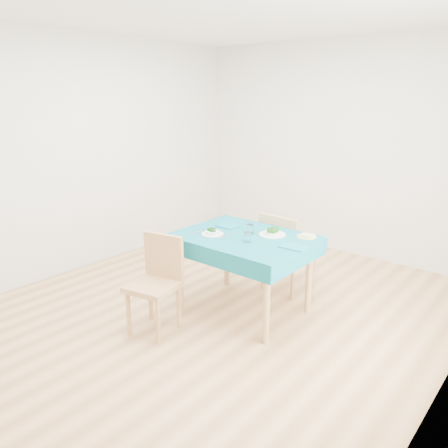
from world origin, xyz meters
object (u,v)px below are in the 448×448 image
Objects in this scene: bowl_near at (212,232)px; chair_near at (153,279)px; bowl_far at (272,231)px; side_plate at (306,237)px; chair_far at (290,238)px; table at (244,274)px.

chair_near is at bearing -100.29° from bowl_near.
side_plate is (0.27, 0.15, -0.03)m from bowl_far.
side_plate is (0.83, 1.15, 0.27)m from chair_near.
chair_near is 0.85× the size of chair_far.
bowl_far is at bearing -150.84° from side_plate.
table is 1.05× the size of chair_far.
table is 0.73m from chair_far.
chair_far is at bearing 103.17° from bowl_far.
table is at bearing 32.77° from bowl_near.
bowl_far is at bearing 106.99° from chair_far.
bowl_near is 1.14× the size of side_plate.
chair_near is at bearing -125.80° from side_plate.
bowl_near is 0.84× the size of bowl_far.
chair_far is 6.37× the size of side_plate.
side_plate is (0.71, 0.50, -0.03)m from bowl_near.
chair_far is at bearing 61.79° from chair_near.
chair_near is at bearing -119.14° from bowl_far.
chair_near is at bearing 77.77° from chair_far.
side_plate is at bearing 36.33° from table.
chair_far is at bearing 69.83° from bowl_near.
bowl_far is 1.36× the size of side_plate.
chair_far reaches higher than side_plate.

